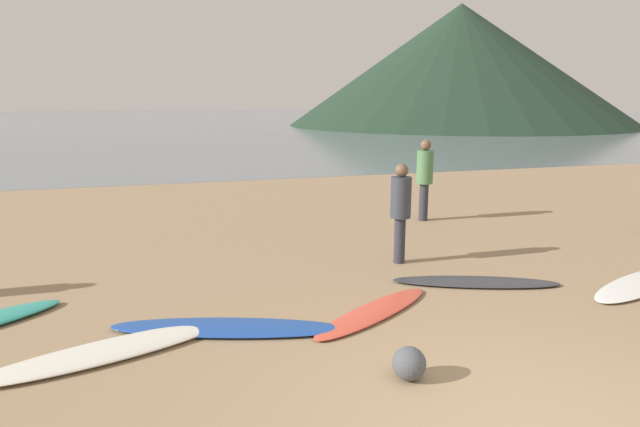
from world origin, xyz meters
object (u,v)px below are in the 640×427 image
surfboard_2 (228,328)px  beach_rock_near (409,364)px  person_0 (401,205)px  surfboard_4 (476,282)px  surfboard_3 (374,312)px  surfboard_5 (640,284)px  person_2 (425,173)px  surfboard_1 (105,352)px

surfboard_2 → beach_rock_near: 2.17m
person_0 → surfboard_4: bearing=-174.9°
surfboard_3 → person_0: size_ratio=1.36×
surfboard_2 → surfboard_5: 5.70m
surfboard_2 → person_2: size_ratio=1.56×
surfboard_4 → surfboard_1: bearing=-149.5°
person_0 → beach_rock_near: bearing=136.1°
surfboard_5 → person_0: person_0 is taller
beach_rock_near → person_0: bearing=66.4°
person_2 → beach_rock_near: size_ratio=5.39×
surfboard_1 → surfboard_4: 4.91m
surfboard_2 → surfboard_5: (5.70, -0.19, -0.00)m
surfboard_1 → surfboard_4: (4.84, 0.82, -0.01)m
surfboard_1 → surfboard_2: size_ratio=0.94×
person_0 → person_2: 3.21m
surfboard_4 → person_2: person_2 is taller
surfboard_5 → person_0: 3.51m
surfboard_3 → surfboard_5: 3.94m
surfboard_4 → surfboard_5: surfboard_5 is taller
surfboard_5 → person_0: size_ratio=1.47×
person_0 → person_2: bearing=-54.3°
surfboard_2 → surfboard_5: surfboard_2 is taller
person_2 → beach_rock_near: 6.96m
surfboard_4 → surfboard_5: bearing=1.5°
surfboard_1 → surfboard_3: surfboard_1 is taller
surfboard_5 → surfboard_3: bearing=157.0°
surfboard_5 → person_0: (-2.74, 2.01, 0.90)m
surfboard_5 → surfboard_2: bearing=157.4°
surfboard_4 → beach_rock_near: beach_rock_near is taller
surfboard_3 → beach_rock_near: 1.59m
surfboard_2 → person_2: bearing=61.6°
surfboard_1 → person_2: bearing=20.6°
surfboard_1 → surfboard_3: (3.05, 0.22, -0.01)m
surfboard_3 → beach_rock_near: bearing=-132.7°
surfboard_5 → person_2: bearing=80.6°
surfboard_4 → person_2: (1.20, 3.92, 0.98)m
surfboard_1 → beach_rock_near: 3.07m
surfboard_1 → person_0: bearing=8.6°
person_0 → beach_rock_near: (-1.49, -3.42, -0.78)m
surfboard_2 → surfboard_3: 1.76m
surfboard_3 → surfboard_4: 1.89m
surfboard_2 → surfboard_4: surfboard_2 is taller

